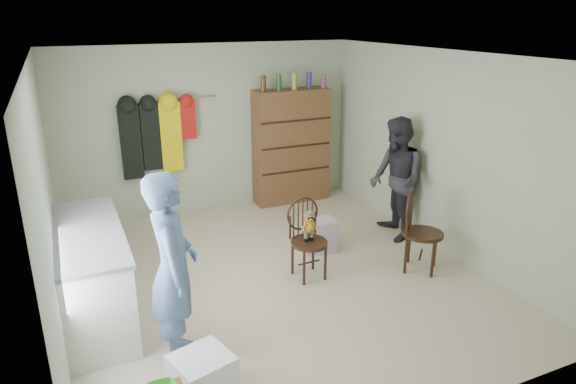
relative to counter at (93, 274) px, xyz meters
name	(u,v)px	position (x,y,z in m)	size (l,w,h in m)	color
ground_plane	(275,277)	(1.95, 0.00, -0.47)	(5.00, 5.00, 0.00)	beige
room_walls	(256,135)	(1.95, 0.53, 1.11)	(5.00, 5.00, 5.00)	beige
counter	(93,274)	(0.00, 0.00, 0.00)	(0.64, 1.86, 0.94)	silver
plastic_tub	(203,379)	(0.66, -1.61, -0.27)	(0.43, 0.41, 0.41)	white
chair_front	(307,234)	(2.31, -0.10, 0.06)	(0.43, 0.43, 0.93)	#382113
chair_far	(418,228)	(3.55, -0.49, 0.07)	(0.63, 0.63, 1.00)	#382113
striped_bag	(320,235)	(2.75, 0.42, -0.26)	(0.40, 0.31, 0.42)	#E57279
person_left	(173,269)	(0.61, -0.98, 0.39)	(0.63, 0.41, 1.73)	slate
person_right	(396,179)	(3.86, 0.40, 0.35)	(0.80, 0.62, 1.65)	#2D2B33
dresser	(291,146)	(3.20, 2.30, 0.44)	(1.20, 0.39, 2.06)	brown
coat_rack	(156,136)	(1.12, 2.38, 0.78)	(1.42, 0.12, 1.09)	#99999E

